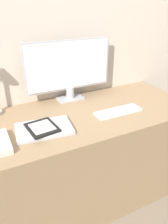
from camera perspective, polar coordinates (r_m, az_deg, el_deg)
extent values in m
plane|color=gray|center=(1.77, 5.35, -24.26)|extent=(10.00, 10.00, 0.00)
cube|color=beige|center=(1.63, -4.03, 20.72)|extent=(3.60, 0.05, 2.40)
cube|color=#997A56|center=(1.65, 1.81, -11.05)|extent=(1.41, 0.65, 0.72)
cube|color=#B7B7BC|center=(1.64, -3.56, 3.60)|extent=(0.19, 0.11, 0.01)
cylinder|color=#B7B7BC|center=(1.62, -3.61, 5.13)|extent=(0.06, 0.06, 0.08)
cube|color=#B7B7BC|center=(1.56, -3.92, 12.06)|extent=(0.63, 0.01, 0.35)
cube|color=white|center=(1.56, -3.79, 11.99)|extent=(0.60, 0.01, 0.32)
cube|color=silver|center=(1.46, 8.96, 0.14)|extent=(0.32, 0.11, 0.01)
cube|color=silver|center=(1.45, 9.04, 0.35)|extent=(0.30, 0.09, 0.00)
cube|color=#BCBCC1|center=(1.26, -10.39, -4.55)|extent=(0.33, 0.24, 0.01)
cube|color=silver|center=(1.26, -10.43, -4.12)|extent=(0.33, 0.24, 0.01)
cube|color=black|center=(1.24, -10.90, -4.01)|extent=(0.17, 0.20, 0.01)
cube|color=silver|center=(1.24, -10.92, -3.81)|extent=(0.13, 0.14, 0.00)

